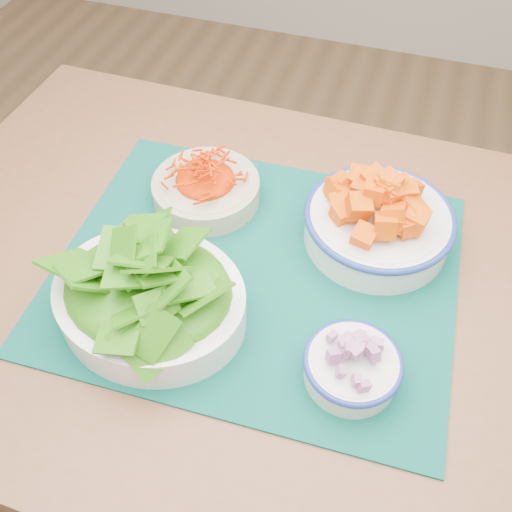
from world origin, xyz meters
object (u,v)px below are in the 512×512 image
Objects in this scene: table at (274,315)px; squash_bowl at (380,216)px; carrot_bowl at (206,185)px; placemat at (256,270)px; onion_bowl at (353,364)px; lettuce_bowl at (148,290)px.

table is 0.23m from squash_bowl.
squash_bowl is at bearing 44.04° from table.
placemat is at bearing -43.47° from carrot_bowl.
carrot_bowl is at bearing 143.09° from table.
lettuce_bowl is at bearing 177.97° from onion_bowl.
lettuce_bowl is (-0.27, -0.24, 0.00)m from squash_bowl.
squash_bowl is at bearing 34.18° from placemat.
lettuce_bowl is 1.86× the size of onion_bowl.
placemat is at bearing 52.89° from lettuce_bowl.
onion_bowl is (0.01, -0.24, -0.02)m from squash_bowl.
onion_bowl is (0.29, -0.25, -0.00)m from carrot_bowl.
squash_bowl is at bearing -0.48° from carrot_bowl.
carrot_bowl is (-0.15, 0.12, 0.13)m from table.
lettuce_bowl reaches higher than table.
squash_bowl reaches higher than table.
table is at bearing -37.64° from carrot_bowl.
onion_bowl is at bearing -40.27° from carrot_bowl.
carrot_bowl is 0.38m from onion_bowl.
table is 2.11× the size of placemat.
carrot_bowl is 1.34× the size of onion_bowl.
table is at bearing 45.05° from lettuce_bowl.
carrot_bowl is at bearing 139.73° from onion_bowl.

